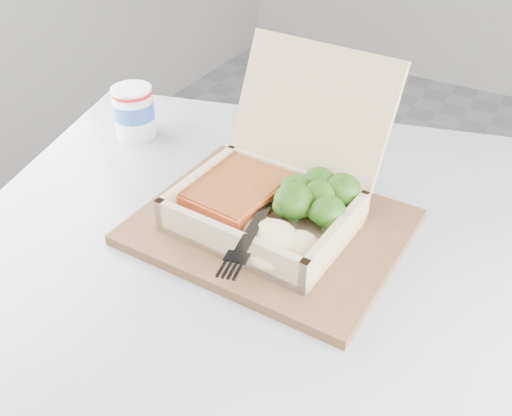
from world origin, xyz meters
The scene contains 9 objects.
cafe_table centered at (-0.69, -0.26, 0.53)m, with size 0.91×0.91×0.71m.
serving_tray centered at (-0.69, -0.21, 0.72)m, with size 0.31×0.25×0.01m, color brown.
takeout_container centered at (-0.70, -0.18, 0.77)m, with size 0.21×0.24×0.18m.
salmon_fillet centered at (-0.74, -0.20, 0.75)m, with size 0.10×0.13×0.03m, color #D04928.
broccoli_pile centered at (-0.65, -0.18, 0.75)m, with size 0.11×0.11×0.04m, color #376E18, non-canonical shape.
mashed_potatoes centered at (-0.66, -0.26, 0.75)m, with size 0.09×0.08×0.03m, color beige.
plastic_fork centered at (-0.69, -0.25, 0.76)m, with size 0.06×0.17×0.02m.
paper_cup centered at (-0.99, -0.10, 0.75)m, with size 0.06×0.06×0.08m.
receipt centered at (-0.75, -0.04, 0.71)m, with size 0.08×0.16×0.00m, color white.
Camera 1 is at (-0.43, -0.69, 1.15)m, focal length 40.00 mm.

